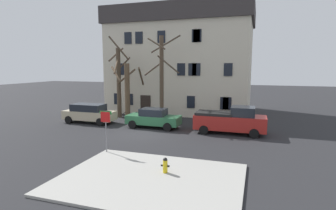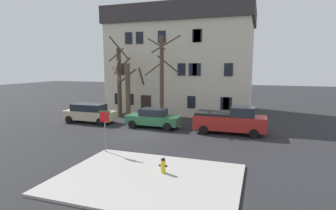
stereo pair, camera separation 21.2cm
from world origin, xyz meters
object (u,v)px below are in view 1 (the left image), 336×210
Objects in this scene: car_green_sedan at (153,118)px; fire_hydrant at (165,165)px; tree_bare_far at (162,77)px; tree_bare_mid at (127,88)px; street_sign_pole at (106,124)px; bicycle_leaning at (132,115)px; tree_bare_near at (119,80)px; building_main at (182,60)px; car_beige_wagon at (89,113)px; pickup_truck_red at (230,120)px.

car_green_sedan reaches higher than fire_hydrant.
car_green_sedan is (0.06, -2.23, -3.38)m from tree_bare_far.
tree_bare_mid reaches higher than fire_hydrant.
street_sign_pole is 1.53× the size of bicycle_leaning.
tree_bare_near reaches higher than street_sign_pole.
fire_hydrant is at bearing -56.39° from tree_bare_mid.
building_main is 12.42m from car_beige_wagon.
car_beige_wagon reaches higher than fire_hydrant.
car_green_sedan is (3.80, -2.79, -2.21)m from tree_bare_mid.
building_main is 2.94× the size of pickup_truck_red.
building_main is 1.98× the size of tree_bare_near.
car_green_sedan is 10.11m from fire_hydrant.
bicycle_leaning is at bearing 139.97° from car_green_sedan.
pickup_truck_red reaches higher than fire_hydrant.
tree_bare_far is 4.80× the size of bicycle_leaning.
tree_bare_mid is at bearing 171.41° from tree_bare_far.
pickup_truck_red is at bearing 77.08° from fire_hydrant.
pickup_truck_red is (6.35, -2.19, -3.18)m from tree_bare_far.
tree_bare_near is 15.90m from fire_hydrant.
street_sign_pole is (4.84, -10.65, -1.96)m from tree_bare_near.
tree_bare_mid is 14.63m from fire_hydrant.
tree_bare_far is 7.37m from car_beige_wagon.
building_main is 2.69× the size of tree_bare_mid.
bicycle_leaning reaches higher than fire_hydrant.
car_beige_wagon is (-1.29, -3.34, -2.85)m from tree_bare_near.
fire_hydrant is (7.97, -12.00, -2.52)m from tree_bare_mid.
tree_bare_far is 7.43m from pickup_truck_red.
fire_hydrant is 0.44× the size of bicycle_leaning.
tree_bare_near is 11.86m from street_sign_pole.
street_sign_pole is at bearing -72.21° from bicycle_leaning.
tree_bare_far is 3.14× the size of street_sign_pole.
tree_bare_far reaches higher than street_sign_pole.
bicycle_leaning is at bearing -114.16° from building_main.
car_green_sedan is (0.27, -9.77, -4.96)m from building_main.
car_green_sedan is 4.44m from bicycle_leaning.
car_green_sedan is (4.98, -3.38, -2.93)m from tree_bare_near.
bicycle_leaning is (0.42, 0.05, -2.66)m from tree_bare_mid.
tree_bare_near is 12.08m from pickup_truck_red.
tree_bare_far is 10.88× the size of fire_hydrant.
car_beige_wagon is at bearing -160.69° from tree_bare_far.
tree_bare_mid is 1.23× the size of car_beige_wagon.
building_main reaches higher than car_beige_wagon.
street_sign_pole reaches higher than car_green_sedan.
tree_bare_far is at bearing -13.23° from tree_bare_near.
pickup_truck_red is 9.76m from street_sign_pole.
building_main is 3.30× the size of car_beige_wagon.
tree_bare_mid is 7.99× the size of fire_hydrant.
tree_bare_mid reaches higher than car_green_sedan.
pickup_truck_red is (6.57, -9.74, -4.76)m from building_main.
car_green_sedan is at bearing -88.41° from building_main.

